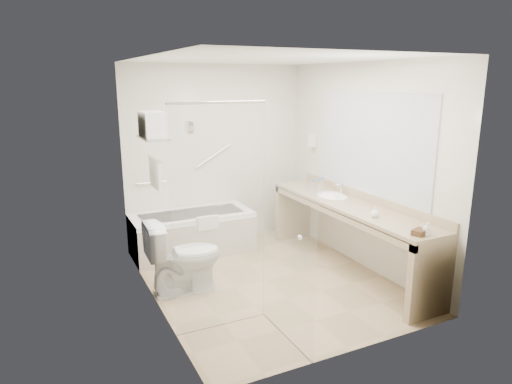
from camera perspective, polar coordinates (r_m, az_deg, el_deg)
name	(u,v)px	position (r m, az deg, el deg)	size (l,w,h in m)	color
floor	(267,280)	(5.45, 1.40, -10.94)	(3.20, 3.20, 0.00)	tan
ceiling	(269,59)	(4.95, 1.58, 16.31)	(2.60, 3.20, 0.10)	white
wall_back	(216,155)	(6.50, -5.03, 4.63)	(2.60, 0.10, 2.50)	beige
wall_front	(359,213)	(3.75, 12.79, -2.57)	(2.60, 0.10, 2.50)	beige
wall_left	(151,188)	(4.62, -12.99, 0.51)	(0.10, 3.20, 2.50)	beige
wall_right	(362,166)	(5.76, 13.06, 3.13)	(0.10, 3.20, 2.50)	beige
bathtub	(192,233)	(6.24, -7.95, -5.08)	(1.60, 0.73, 0.59)	white
grab_bar_short	(151,183)	(6.25, -13.00, 1.14)	(0.03, 0.03, 0.40)	silver
grab_bar_long	(214,156)	(6.44, -5.32, 4.54)	(0.03, 0.03, 0.60)	silver
shower_enclosure	(252,222)	(4.03, -0.46, -3.81)	(0.96, 0.91, 2.11)	silver
towel_shelf	(153,133)	(4.90, -12.77, 7.26)	(0.24, 0.55, 0.81)	silver
vanity_counter	(348,220)	(5.63, 11.48, -3.45)	(0.55, 2.70, 0.95)	tan
sink	(332,198)	(5.90, 9.47, -0.72)	(0.40, 0.52, 0.14)	white
faucet	(342,188)	(5.96, 10.65, 0.45)	(0.03, 0.03, 0.14)	silver
mirror	(370,144)	(5.59, 14.11, 5.87)	(0.02, 2.00, 1.20)	silver
hairdryer_unit	(312,140)	(6.54, 7.04, 6.41)	(0.08, 0.10, 0.18)	silver
toilet	(184,257)	(5.11, -9.02, -8.01)	(0.46, 0.82, 0.80)	white
amenity_basket	(420,232)	(4.63, 19.78, -4.74)	(0.16, 0.11, 0.05)	#4E311B
soap_bottle_a	(426,232)	(4.65, 20.53, -4.72)	(0.06, 0.13, 0.06)	silver
soap_bottle_b	(375,213)	(5.06, 14.65, -2.59)	(0.09, 0.12, 0.09)	silver
water_bottle_left	(313,187)	(5.96, 7.09, 0.61)	(0.06, 0.06, 0.18)	silver
water_bottle_mid	(319,187)	(5.95, 7.91, 0.65)	(0.06, 0.06, 0.20)	silver
water_bottle_right	(322,185)	(6.10, 8.30, 0.91)	(0.06, 0.06, 0.19)	silver
drinking_glass_near	(319,192)	(5.86, 7.93, 0.02)	(0.08, 0.08, 0.10)	silver
drinking_glass_far	(338,197)	(5.67, 10.16, -0.60)	(0.06, 0.06, 0.08)	silver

